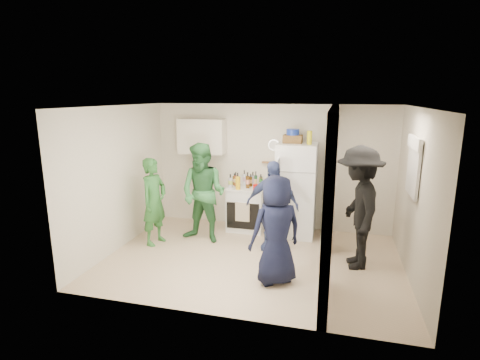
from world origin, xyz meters
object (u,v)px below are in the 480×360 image
(fridge, at_px, (296,190))
(wicker_basket, at_px, (293,139))
(yellow_cup_stack_top, at_px, (309,138))
(person_green_left, at_px, (154,202))
(person_green_center, at_px, (203,193))
(stove, at_px, (247,208))
(blue_bowl, at_px, (293,132))
(person_denim, at_px, (272,206))
(person_nook, at_px, (358,208))
(person_navy, at_px, (276,230))

(fridge, relative_size, wicker_basket, 5.11)
(yellow_cup_stack_top, bearing_deg, wicker_basket, 154.89)
(person_green_left, height_order, person_green_center, person_green_center)
(stove, relative_size, person_green_left, 0.56)
(wicker_basket, distance_m, yellow_cup_stack_top, 0.36)
(blue_bowl, xyz_separation_m, person_denim, (-0.22, -0.86, -1.20))
(yellow_cup_stack_top, height_order, person_nook, yellow_cup_stack_top)
(fridge, bearing_deg, wicker_basket, 153.43)
(blue_bowl, distance_m, yellow_cup_stack_top, 0.36)
(person_green_left, xyz_separation_m, person_navy, (2.36, -0.91, 0.00))
(person_green_center, distance_m, person_navy, 1.98)
(fridge, height_order, person_nook, person_nook)
(stove, distance_m, person_denim, 1.12)
(stove, distance_m, person_green_center, 1.11)
(person_denim, bearing_deg, blue_bowl, 79.32)
(person_green_left, distance_m, person_denim, 2.12)
(blue_bowl, height_order, person_nook, blue_bowl)
(fridge, distance_m, person_navy, 2.00)
(person_green_left, bearing_deg, person_green_center, -55.66)
(person_navy, xyz_separation_m, person_nook, (1.15, 0.84, 0.17))
(wicker_basket, height_order, person_denim, wicker_basket)
(person_green_center, distance_m, person_nook, 2.72)
(person_navy, bearing_deg, person_green_center, -73.76)
(stove, height_order, person_nook, person_nook)
(fridge, xyz_separation_m, yellow_cup_stack_top, (0.22, -0.10, 1.02))
(person_denim, bearing_deg, person_green_left, -168.44)
(yellow_cup_stack_top, height_order, person_green_center, yellow_cup_stack_top)
(person_green_center, relative_size, person_denim, 1.15)
(fridge, relative_size, person_navy, 1.12)
(yellow_cup_stack_top, height_order, person_green_left, yellow_cup_stack_top)
(blue_bowl, relative_size, person_green_left, 0.15)
(person_denim, bearing_deg, wicker_basket, 79.32)
(blue_bowl, bearing_deg, person_green_center, -151.93)
(wicker_basket, height_order, person_navy, wicker_basket)
(blue_bowl, distance_m, person_green_center, 2.02)
(yellow_cup_stack_top, distance_m, person_green_center, 2.18)
(blue_bowl, distance_m, person_green_left, 2.86)
(fridge, height_order, yellow_cup_stack_top, yellow_cup_stack_top)
(person_navy, bearing_deg, blue_bowl, -124.06)
(person_denim, height_order, person_navy, person_navy)
(blue_bowl, bearing_deg, fridge, -26.57)
(person_navy, relative_size, person_nook, 0.83)
(person_green_left, height_order, person_navy, person_navy)
(yellow_cup_stack_top, relative_size, person_denim, 0.16)
(wicker_basket, bearing_deg, person_navy, -89.02)
(stove, bearing_deg, fridge, -1.75)
(person_nook, bearing_deg, fridge, -143.74)
(stove, distance_m, person_nook, 2.43)
(stove, xyz_separation_m, blue_bowl, (0.88, 0.02, 1.55))
(wicker_basket, bearing_deg, person_nook, -45.44)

